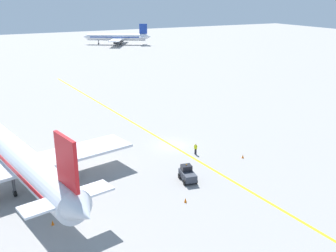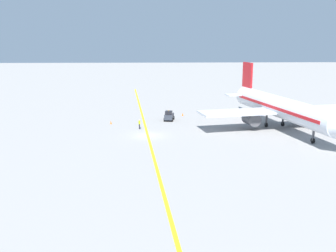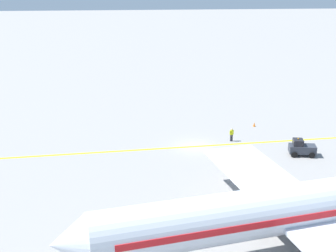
% 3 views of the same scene
% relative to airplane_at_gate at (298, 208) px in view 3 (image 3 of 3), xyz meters
% --- Properties ---
extents(ground_plane, '(400.00, 400.00, 0.00)m').
position_rel_airplane_at_gate_xyz_m(ground_plane, '(22.67, 4.23, -3.71)').
color(ground_plane, gray).
extents(apron_yellow_centreline, '(9.59, 119.68, 0.01)m').
position_rel_airplane_at_gate_xyz_m(apron_yellow_centreline, '(22.67, 4.23, -3.71)').
color(apron_yellow_centreline, yellow).
rests_on(apron_yellow_centreline, ground).
extents(airplane_at_gate, '(28.48, 35.34, 10.60)m').
position_rel_airplane_at_gate_xyz_m(airplane_at_gate, '(0.00, 0.00, 0.00)').
color(airplane_at_gate, silver).
rests_on(airplane_at_gate, ground).
extents(baggage_tug_dark, '(2.19, 3.22, 2.11)m').
position_rel_airplane_at_gate_xyz_m(baggage_tug_dark, '(18.76, -7.54, -2.81)').
color(baggage_tug_dark, '#333842').
rests_on(baggage_tug_dark, ground).
extents(ground_crew_worker, '(0.32, 0.55, 1.68)m').
position_rel_airplane_at_gate_xyz_m(ground_crew_worker, '(24.16, -0.57, -2.80)').
color(ground_crew_worker, '#23232D').
rests_on(ground_crew_worker, ground).
extents(traffic_cone_near_nose, '(0.32, 0.32, 0.55)m').
position_rel_airplane_at_gate_xyz_m(traffic_cone_near_nose, '(29.51, -4.94, -3.43)').
color(traffic_cone_near_nose, orange).
rests_on(traffic_cone_near_nose, ground).
extents(traffic_cone_mid_apron, '(0.32, 0.32, 0.55)m').
position_rel_airplane_at_gate_xyz_m(traffic_cone_mid_apron, '(19.14, -8.37, -3.43)').
color(traffic_cone_mid_apron, orange).
rests_on(traffic_cone_mid_apron, ground).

